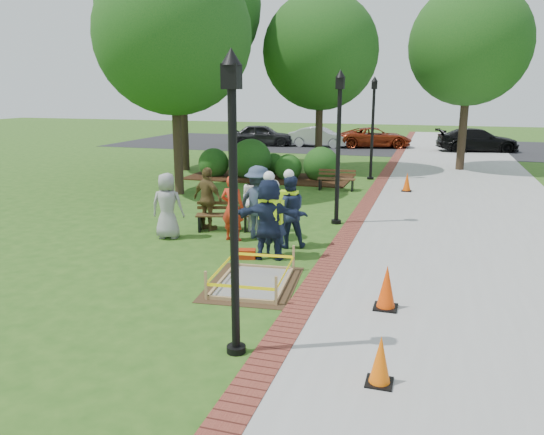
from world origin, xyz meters
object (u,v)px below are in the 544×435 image
(bench_near, at_px, (223,222))
(lamp_near, at_px, (233,185))
(wet_concrete_pad, at_px, (253,273))
(hivis_worker_a, at_px, (269,216))
(cone_front, at_px, (380,361))
(hivis_worker_c, at_px, (289,209))
(hivis_worker_b, at_px, (274,218))

(bench_near, xyz_separation_m, lamp_near, (2.80, -6.32, 2.23))
(wet_concrete_pad, distance_m, bench_near, 4.20)
(wet_concrete_pad, xyz_separation_m, hivis_worker_a, (-0.19, 1.65, 0.75))
(cone_front, distance_m, hivis_worker_c, 6.32)
(hivis_worker_b, bearing_deg, hivis_worker_c, 80.49)
(hivis_worker_a, bearing_deg, bench_near, 134.54)
(cone_front, height_order, hivis_worker_b, hivis_worker_b)
(lamp_near, height_order, hivis_worker_c, lamp_near)
(hivis_worker_a, relative_size, hivis_worker_b, 1.13)
(bench_near, height_order, hivis_worker_a, hivis_worker_a)
(lamp_near, height_order, hivis_worker_a, lamp_near)
(wet_concrete_pad, xyz_separation_m, hivis_worker_c, (-0.02, 2.67, 0.71))
(wet_concrete_pad, relative_size, hivis_worker_c, 1.29)
(hivis_worker_c, bearing_deg, bench_near, 155.81)
(hivis_worker_a, height_order, hivis_worker_c, hivis_worker_a)
(lamp_near, distance_m, hivis_worker_b, 4.92)
(wet_concrete_pad, height_order, bench_near, bench_near)
(bench_near, bearing_deg, hivis_worker_c, -24.19)
(hivis_worker_c, bearing_deg, cone_front, -63.71)
(cone_front, relative_size, hivis_worker_c, 0.36)
(wet_concrete_pad, relative_size, bench_near, 1.64)
(hivis_worker_a, relative_size, hivis_worker_c, 1.05)
(lamp_near, distance_m, hivis_worker_a, 4.68)
(hivis_worker_a, bearing_deg, lamp_near, -78.74)
(wet_concrete_pad, distance_m, lamp_near, 3.58)
(cone_front, height_order, lamp_near, lamp_near)
(hivis_worker_a, bearing_deg, cone_front, -57.37)
(lamp_near, bearing_deg, wet_concrete_pad, 104.09)
(hivis_worker_b, bearing_deg, hivis_worker_a, -99.38)
(wet_concrete_pad, relative_size, hivis_worker_a, 1.23)
(lamp_near, bearing_deg, hivis_worker_b, 100.22)
(wet_concrete_pad, bearing_deg, lamp_near, -75.91)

